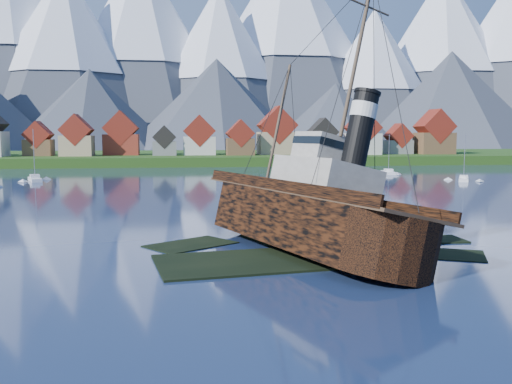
{
  "coord_description": "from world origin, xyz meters",
  "views": [
    {
      "loc": [
        -10.33,
        -48.0,
        10.65
      ],
      "look_at": [
        -2.7,
        6.0,
        5.0
      ],
      "focal_mm": 40.0,
      "sensor_mm": 36.0,
      "label": 1
    }
  ],
  "objects": [
    {
      "name": "ground",
      "position": [
        0.0,
        0.0,
        0.0
      ],
      "size": [
        1400.0,
        1400.0,
        0.0
      ],
      "primitive_type": "plane",
      "color": "#1C2B4E",
      "rests_on": "ground"
    },
    {
      "name": "shoal",
      "position": [
        1.78,
        2.15,
        -0.35
      ],
      "size": [
        31.71,
        21.24,
        1.14
      ],
      "color": "black",
      "rests_on": "ground"
    },
    {
      "name": "shore_bank",
      "position": [
        0.0,
        170.0,
        0.0
      ],
      "size": [
        600.0,
        80.0,
        3.2
      ],
      "primitive_type": "cube",
      "color": "#1E4614",
      "rests_on": "ground"
    },
    {
      "name": "seawall",
      "position": [
        0.0,
        132.0,
        0.0
      ],
      "size": [
        600.0,
        2.5,
        2.0
      ],
      "primitive_type": "cube",
      "color": "#3F3D38",
      "rests_on": "ground"
    },
    {
      "name": "town",
      "position": [
        -33.12,
        152.18,
        8.99
      ],
      "size": [
        250.96,
        16.69,
        17.3
      ],
      "color": "maroon",
      "rests_on": "ground"
    },
    {
      "name": "mountains",
      "position": [
        -0.79,
        481.26,
        89.34
      ],
      "size": [
        965.0,
        340.0,
        205.0
      ],
      "color": "#2D333D",
      "rests_on": "ground"
    },
    {
      "name": "tugboat_wreck",
      "position": [
        0.85,
        3.92,
        3.3
      ],
      "size": [
        7.73,
        33.3,
        26.39
      ],
      "rotation": [
        0.0,
        0.23,
        0.34
      ],
      "color": "black",
      "rests_on": "ground"
    },
    {
      "name": "sailboat_d",
      "position": [
        53.38,
        71.06,
        0.25
      ],
      "size": [
        5.52,
        7.91,
        10.82
      ],
      "rotation": [
        0.0,
        0.0,
        -0.5
      ],
      "color": "white",
      "rests_on": "ground"
    },
    {
      "name": "sailboat_e",
      "position": [
        45.06,
        95.01,
        0.23
      ],
      "size": [
        3.9,
        9.55,
        10.78
      ],
      "rotation": [
        0.0,
        0.0,
        -0.17
      ],
      "color": "white",
      "rests_on": "ground"
    },
    {
      "name": "sailboat_f",
      "position": [
        -41.47,
        84.24,
        0.28
      ],
      "size": [
        4.93,
        8.97,
        12.08
      ],
      "rotation": [
        0.0,
        0.0,
        0.33
      ],
      "color": "white",
      "rests_on": "ground"
    }
  ]
}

